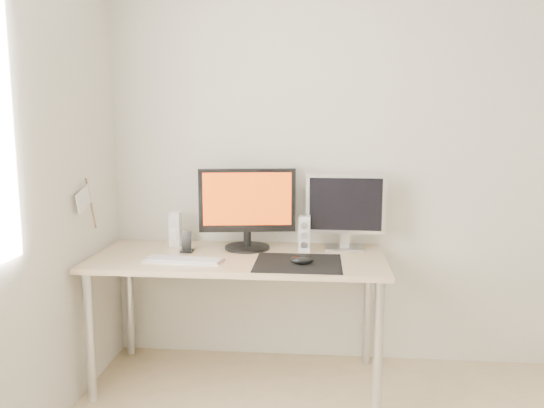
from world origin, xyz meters
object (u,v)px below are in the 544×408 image
object	(u,v)px
speaker_left	(176,229)
keyboard	(183,260)
mouse	(302,260)
main_monitor	(247,206)
desk	(238,269)
phone_dock	(187,246)
speaker_right	(304,234)
second_monitor	(345,208)

from	to	relation	value
speaker_left	keyboard	world-z (taller)	speaker_left
mouse	main_monitor	distance (m)	0.51
desk	main_monitor	xyz separation A→B (m)	(0.03, 0.15, 0.33)
mouse	phone_dock	world-z (taller)	phone_dock
speaker_right	mouse	bearing A→B (deg)	-90.78
speaker_right	phone_dock	xyz separation A→B (m)	(-0.66, -0.08, -0.06)
keyboard	desk	bearing A→B (deg)	29.05
mouse	keyboard	bearing A→B (deg)	178.67
speaker_left	phone_dock	world-z (taller)	speaker_left
keyboard	speaker_right	bearing A→B (deg)	24.22
main_monitor	phone_dock	bearing A→B (deg)	-163.19
mouse	speaker_right	distance (m)	0.31
mouse	main_monitor	xyz separation A→B (m)	(-0.32, 0.32, 0.23)
speaker_right	keyboard	xyz separation A→B (m)	(-0.63, -0.28, -0.09)
second_monitor	speaker_left	bearing A→B (deg)	-179.53
desk	speaker_right	world-z (taller)	speaker_right
speaker_left	phone_dock	bearing A→B (deg)	-54.61
desk	keyboard	xyz separation A→B (m)	(-0.27, -0.15, 0.09)
mouse	speaker_right	xyz separation A→B (m)	(0.00, 0.30, 0.08)
speaker_right	phone_dock	distance (m)	0.67
desk	main_monitor	bearing A→B (deg)	78.63
keyboard	second_monitor	bearing A→B (deg)	22.29
second_monitor	desk	bearing A→B (deg)	-161.05
main_monitor	keyboard	size ratio (longest dim) A/B	1.28
second_monitor	speaker_right	size ratio (longest dim) A/B	2.23
main_monitor	keyboard	xyz separation A→B (m)	(-0.30, -0.30, -0.25)
mouse	desk	world-z (taller)	mouse
desk	keyboard	world-z (taller)	keyboard
desk	keyboard	size ratio (longest dim) A/B	3.73
mouse	second_monitor	bearing A→B (deg)	57.34
speaker_left	phone_dock	distance (m)	0.19
second_monitor	keyboard	distance (m)	0.96
second_monitor	speaker_left	world-z (taller)	second_monitor
desk	speaker_left	distance (m)	0.48
desk	second_monitor	xyz separation A→B (m)	(0.59, 0.20, 0.32)
desk	speaker_right	size ratio (longest dim) A/B	7.90
speaker_right	keyboard	size ratio (longest dim) A/B	0.47
speaker_right	phone_dock	world-z (taller)	speaker_right
speaker_right	phone_dock	bearing A→B (deg)	-172.90
mouse	speaker_left	size ratio (longest dim) A/B	0.60
main_monitor	speaker_left	bearing A→B (deg)	174.27
keyboard	phone_dock	world-z (taller)	phone_dock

